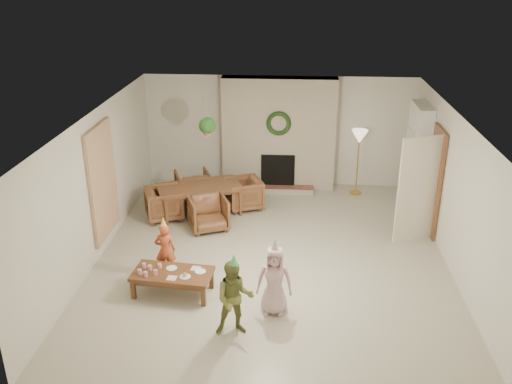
# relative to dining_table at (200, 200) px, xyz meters

# --- Properties ---
(floor) EXTENTS (7.00, 7.00, 0.00)m
(floor) POSITION_rel_dining_table_xyz_m (1.53, -1.69, -0.29)
(floor) COLOR #B7B29E
(floor) RESTS_ON ground
(ceiling) EXTENTS (7.00, 7.00, 0.00)m
(ceiling) POSITION_rel_dining_table_xyz_m (1.53, -1.69, 2.21)
(ceiling) COLOR white
(ceiling) RESTS_ON wall_back
(wall_back) EXTENTS (7.00, 0.00, 7.00)m
(wall_back) POSITION_rel_dining_table_xyz_m (1.53, 1.81, 0.96)
(wall_back) COLOR silver
(wall_back) RESTS_ON floor
(wall_front) EXTENTS (7.00, 0.00, 7.00)m
(wall_front) POSITION_rel_dining_table_xyz_m (1.53, -5.19, 0.96)
(wall_front) COLOR silver
(wall_front) RESTS_ON floor
(wall_left) EXTENTS (0.00, 7.00, 7.00)m
(wall_left) POSITION_rel_dining_table_xyz_m (-1.47, -1.69, 0.96)
(wall_left) COLOR silver
(wall_left) RESTS_ON floor
(wall_right) EXTENTS (0.00, 7.00, 7.00)m
(wall_right) POSITION_rel_dining_table_xyz_m (4.53, -1.69, 0.96)
(wall_right) COLOR silver
(wall_right) RESTS_ON floor
(fireplace_mass) EXTENTS (2.50, 0.40, 2.50)m
(fireplace_mass) POSITION_rel_dining_table_xyz_m (1.53, 1.61, 0.96)
(fireplace_mass) COLOR #5E3118
(fireplace_mass) RESTS_ON floor
(fireplace_hearth) EXTENTS (1.60, 0.30, 0.12)m
(fireplace_hearth) POSITION_rel_dining_table_xyz_m (1.53, 1.26, -0.23)
(fireplace_hearth) COLOR maroon
(fireplace_hearth) RESTS_ON floor
(fireplace_firebox) EXTENTS (0.75, 0.12, 0.75)m
(fireplace_firebox) POSITION_rel_dining_table_xyz_m (1.53, 1.43, 0.16)
(fireplace_firebox) COLOR black
(fireplace_firebox) RESTS_ON floor
(fireplace_wreath) EXTENTS (0.54, 0.10, 0.54)m
(fireplace_wreath) POSITION_rel_dining_table_xyz_m (1.53, 1.38, 1.26)
(fireplace_wreath) COLOR #1A3815
(fireplace_wreath) RESTS_ON fireplace_mass
(floor_lamp_base) EXTENTS (0.27, 0.27, 0.03)m
(floor_lamp_base) POSITION_rel_dining_table_xyz_m (3.27, 1.31, -0.28)
(floor_lamp_base) COLOR gold
(floor_lamp_base) RESTS_ON floor
(floor_lamp_post) EXTENTS (0.03, 0.03, 1.31)m
(floor_lamp_post) POSITION_rel_dining_table_xyz_m (3.27, 1.31, 0.39)
(floor_lamp_post) COLOR gold
(floor_lamp_post) RESTS_ON floor
(floor_lamp_shade) EXTENTS (0.35, 0.35, 0.29)m
(floor_lamp_shade) POSITION_rel_dining_table_xyz_m (3.27, 1.31, 1.02)
(floor_lamp_shade) COLOR beige
(floor_lamp_shade) RESTS_ON floor_lamp_post
(bookshelf_carcass) EXTENTS (0.30, 1.00, 2.20)m
(bookshelf_carcass) POSITION_rel_dining_table_xyz_m (4.37, 0.61, 0.81)
(bookshelf_carcass) COLOR white
(bookshelf_carcass) RESTS_ON floor
(bookshelf_shelf_a) EXTENTS (0.30, 0.92, 0.03)m
(bookshelf_shelf_a) POSITION_rel_dining_table_xyz_m (4.35, 0.61, 0.16)
(bookshelf_shelf_a) COLOR white
(bookshelf_shelf_a) RESTS_ON bookshelf_carcass
(bookshelf_shelf_b) EXTENTS (0.30, 0.92, 0.03)m
(bookshelf_shelf_b) POSITION_rel_dining_table_xyz_m (4.35, 0.61, 0.56)
(bookshelf_shelf_b) COLOR white
(bookshelf_shelf_b) RESTS_ON bookshelf_carcass
(bookshelf_shelf_c) EXTENTS (0.30, 0.92, 0.03)m
(bookshelf_shelf_c) POSITION_rel_dining_table_xyz_m (4.35, 0.61, 0.96)
(bookshelf_shelf_c) COLOR white
(bookshelf_shelf_c) RESTS_ON bookshelf_carcass
(bookshelf_shelf_d) EXTENTS (0.30, 0.92, 0.03)m
(bookshelf_shelf_d) POSITION_rel_dining_table_xyz_m (4.35, 0.61, 1.36)
(bookshelf_shelf_d) COLOR white
(bookshelf_shelf_d) RESTS_ON bookshelf_carcass
(books_row_lower) EXTENTS (0.20, 0.40, 0.24)m
(books_row_lower) POSITION_rel_dining_table_xyz_m (4.33, 0.46, 0.30)
(books_row_lower) COLOR #AA1F38
(books_row_lower) RESTS_ON bookshelf_shelf_a
(books_row_mid) EXTENTS (0.20, 0.44, 0.24)m
(books_row_mid) POSITION_rel_dining_table_xyz_m (4.33, 0.66, 0.70)
(books_row_mid) COLOR navy
(books_row_mid) RESTS_ON bookshelf_shelf_b
(books_row_upper) EXTENTS (0.20, 0.36, 0.22)m
(books_row_upper) POSITION_rel_dining_table_xyz_m (4.33, 0.51, 1.09)
(books_row_upper) COLOR #A88F24
(books_row_upper) RESTS_ON bookshelf_shelf_c
(door_frame) EXTENTS (0.05, 0.86, 2.04)m
(door_frame) POSITION_rel_dining_table_xyz_m (4.49, -0.49, 0.73)
(door_frame) COLOR brown
(door_frame) RESTS_ON floor
(door_leaf) EXTENTS (0.77, 0.32, 2.00)m
(door_leaf) POSITION_rel_dining_table_xyz_m (4.11, -0.87, 0.71)
(door_leaf) COLOR beige
(door_leaf) RESTS_ON floor
(curtain_panel) EXTENTS (0.06, 1.20, 2.00)m
(curtain_panel) POSITION_rel_dining_table_xyz_m (-1.43, -1.49, 0.96)
(curtain_panel) COLOR beige
(curtain_panel) RESTS_ON wall_left
(dining_table) EXTENTS (1.89, 1.48, 0.59)m
(dining_table) POSITION_rel_dining_table_xyz_m (0.00, 0.00, 0.00)
(dining_table) COLOR brown
(dining_table) RESTS_ON floor
(dining_chair_near) EXTENTS (0.91, 0.92, 0.65)m
(dining_chair_near) POSITION_rel_dining_table_xyz_m (0.27, -0.68, 0.03)
(dining_chair_near) COLOR brown
(dining_chair_near) RESTS_ON floor
(dining_chair_far) EXTENTS (0.91, 0.92, 0.65)m
(dining_chair_far) POSITION_rel_dining_table_xyz_m (-0.27, 0.68, 0.03)
(dining_chair_far) COLOR brown
(dining_chair_far) RESTS_ON floor
(dining_chair_left) EXTENTS (0.92, 0.91, 0.65)m
(dining_chair_left) POSITION_rel_dining_table_xyz_m (-0.68, -0.27, 0.03)
(dining_chair_left) COLOR brown
(dining_chair_left) RESTS_ON floor
(dining_chair_right) EXTENTS (0.92, 0.91, 0.65)m
(dining_chair_right) POSITION_rel_dining_table_xyz_m (0.85, 0.34, 0.03)
(dining_chair_right) COLOR brown
(dining_chair_right) RESTS_ON floor
(hanging_plant_cord) EXTENTS (0.01, 0.01, 0.70)m
(hanging_plant_cord) POSITION_rel_dining_table_xyz_m (0.23, -0.19, 1.86)
(hanging_plant_cord) COLOR tan
(hanging_plant_cord) RESTS_ON ceiling
(hanging_plant_pot) EXTENTS (0.16, 0.16, 0.12)m
(hanging_plant_pot) POSITION_rel_dining_table_xyz_m (0.23, -0.19, 1.51)
(hanging_plant_pot) COLOR #A74436
(hanging_plant_pot) RESTS_ON hanging_plant_cord
(hanging_plant_foliage) EXTENTS (0.32, 0.32, 0.32)m
(hanging_plant_foliage) POSITION_rel_dining_table_xyz_m (0.23, -0.19, 1.63)
(hanging_plant_foliage) COLOR #194617
(hanging_plant_foliage) RESTS_ON hanging_plant_pot
(coffee_table_top) EXTENTS (1.27, 0.73, 0.06)m
(coffee_table_top) POSITION_rel_dining_table_xyz_m (0.06, -2.95, 0.05)
(coffee_table_top) COLOR brown
(coffee_table_top) RESTS_ON floor
(coffee_table_apron) EXTENTS (1.17, 0.63, 0.07)m
(coffee_table_apron) POSITION_rel_dining_table_xyz_m (0.06, -2.95, -0.01)
(coffee_table_apron) COLOR brown
(coffee_table_apron) RESTS_ON floor
(coffee_leg_fl) EXTENTS (0.07, 0.07, 0.32)m
(coffee_leg_fl) POSITION_rel_dining_table_xyz_m (-0.52, -3.14, -0.13)
(coffee_leg_fl) COLOR brown
(coffee_leg_fl) RESTS_ON floor
(coffee_leg_fr) EXTENTS (0.07, 0.07, 0.32)m
(coffee_leg_fr) POSITION_rel_dining_table_xyz_m (0.58, -3.25, -0.13)
(coffee_leg_fr) COLOR brown
(coffee_leg_fr) RESTS_ON floor
(coffee_leg_bl) EXTENTS (0.07, 0.07, 0.32)m
(coffee_leg_bl) POSITION_rel_dining_table_xyz_m (-0.47, -2.65, -0.13)
(coffee_leg_bl) COLOR brown
(coffee_leg_bl) RESTS_ON floor
(coffee_leg_br) EXTENTS (0.07, 0.07, 0.32)m
(coffee_leg_br) POSITION_rel_dining_table_xyz_m (0.63, -2.76, -0.13)
(coffee_leg_br) COLOR brown
(coffee_leg_br) RESTS_ON floor
(cup_a) EXTENTS (0.07, 0.07, 0.08)m
(cup_a) POSITION_rel_dining_table_xyz_m (-0.42, -3.04, 0.12)
(cup_a) COLOR white
(cup_a) RESTS_ON coffee_table_top
(cup_b) EXTENTS (0.07, 0.07, 0.08)m
(cup_b) POSITION_rel_dining_table_xyz_m (-0.40, -2.86, 0.12)
(cup_b) COLOR white
(cup_b) RESTS_ON coffee_table_top
(cup_c) EXTENTS (0.07, 0.07, 0.08)m
(cup_c) POSITION_rel_dining_table_xyz_m (-0.32, -3.10, 0.12)
(cup_c) COLOR white
(cup_c) RESTS_ON coffee_table_top
(cup_d) EXTENTS (0.07, 0.07, 0.08)m
(cup_d) POSITION_rel_dining_table_xyz_m (-0.30, -2.92, 0.12)
(cup_d) COLOR white
(cup_d) RESTS_ON coffee_table_top
(cup_e) EXTENTS (0.07, 0.07, 0.08)m
(cup_e) POSITION_rel_dining_table_xyz_m (-0.18, -3.04, 0.12)
(cup_e) COLOR white
(cup_e) RESTS_ON coffee_table_top
(cup_f) EXTENTS (0.07, 0.07, 0.08)m
(cup_f) POSITION_rel_dining_table_xyz_m (-0.16, -2.85, 0.12)
(cup_f) COLOR white
(cup_f) RESTS_ON coffee_table_top
(plate_a) EXTENTS (0.18, 0.18, 0.01)m
(plate_a) POSITION_rel_dining_table_xyz_m (0.02, -2.84, 0.08)
(plate_a) COLOR white
(plate_a) RESTS_ON coffee_table_top
(plate_b) EXTENTS (0.18, 0.18, 0.01)m
(plate_b) POSITION_rel_dining_table_xyz_m (0.28, -3.07, 0.08)
(plate_b) COLOR white
(plate_b) RESTS_ON coffee_table_top
(plate_c) EXTENTS (0.18, 0.18, 0.01)m
(plate_c) POSITION_rel_dining_table_xyz_m (0.49, -2.90, 0.08)
(plate_c) COLOR white
(plate_c) RESTS_ON coffee_table_top
(food_scoop) EXTENTS (0.07, 0.07, 0.07)m
(food_scoop) POSITION_rel_dining_table_xyz_m (0.28, -3.07, 0.12)
(food_scoop) COLOR tan
(food_scoop) RESTS_ON plate_b
(napkin_left) EXTENTS (0.15, 0.15, 0.01)m
(napkin_left) POSITION_rel_dining_table_xyz_m (0.09, -3.12, 0.08)
(napkin_left) COLOR #E2A7B0
(napkin_left) RESTS_ON coffee_table_top
(napkin_right) EXTENTS (0.15, 0.15, 0.01)m
(napkin_right) POSITION_rel_dining_table_xyz_m (0.40, -2.82, 0.08)
(napkin_right) COLOR #E2A7B0
(napkin_right) RESTS_ON coffee_table_top
(child_red) EXTENTS (0.35, 0.25, 0.92)m
(child_red) POSITION_rel_dining_table_xyz_m (-0.17, -2.43, 0.17)
(child_red) COLOR #B54926
(child_red) RESTS_ON floor
(party_hat_red) EXTENTS (0.15, 0.15, 0.17)m
(party_hat_red) POSITION_rel_dining_table_xyz_m (-0.17, -2.43, 0.67)
(party_hat_red) COLOR #F1F150
(party_hat_red) RESTS_ON child_red
(child_plaid) EXTENTS (0.59, 0.49, 1.11)m
(child_plaid) POSITION_rel_dining_table_xyz_m (1.12, -3.86, 0.26)
(child_plaid) COLOR olive
(child_plaid) RESTS_ON floor
(party_hat_plaid) EXTENTS (0.15, 0.15, 0.18)m
(party_hat_plaid) POSITION_rel_dining_table_xyz_m (1.12, -3.86, 0.85)
(party_hat_plaid) COLOR #53C374
(party_hat_plaid) RESTS_ON child_plaid
(child_pink) EXTENTS (0.53, 0.35, 1.06)m
(child_pink) POSITION_rel_dining_table_xyz_m (1.64, -3.33, 0.24)
(child_pink) COLOR #D0A6AF
(child_pink) RESTS_ON floor
(party_hat_pink) EXTENTS (0.16, 0.16, 0.19)m
(party_hat_pink) POSITION_rel_dining_table_xyz_m (1.64, -3.33, 0.81)
(party_hat_pink) COLOR #B1B3B9
(party_hat_pink) RESTS_ON child_pink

